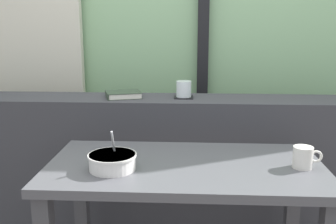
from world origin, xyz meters
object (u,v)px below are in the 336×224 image
(coaster_square, at_px, (184,97))
(closed_book, at_px, (123,94))
(juice_glass, at_px, (184,89))
(ceramic_mug, at_px, (303,157))
(breakfast_table, at_px, (185,193))
(soup_bowl, at_px, (112,162))

(coaster_square, xyz_separation_m, closed_book, (-0.33, -0.01, 0.01))
(juice_glass, relative_size, ceramic_mug, 0.75)
(breakfast_table, bearing_deg, coaster_square, 91.74)
(coaster_square, relative_size, ceramic_mug, 0.88)
(breakfast_table, xyz_separation_m, juice_glass, (-0.02, 0.58, 0.33))
(coaster_square, distance_m, soup_bowl, 0.72)
(ceramic_mug, bearing_deg, coaster_square, 128.39)
(closed_book, relative_size, soup_bowl, 1.17)
(ceramic_mug, bearing_deg, closed_book, 143.64)
(coaster_square, bearing_deg, juice_glass, 0.00)
(closed_book, distance_m, soup_bowl, 0.67)
(breakfast_table, bearing_deg, soup_bowl, -163.89)
(juice_glass, height_order, closed_book, juice_glass)
(breakfast_table, relative_size, closed_book, 5.07)
(closed_book, xyz_separation_m, ceramic_mug, (0.80, -0.59, -0.13))
(closed_book, bearing_deg, juice_glass, 1.66)
(coaster_square, height_order, juice_glass, juice_glass)
(breakfast_table, xyz_separation_m, ceramic_mug, (0.46, -0.02, 0.17))
(closed_book, distance_m, ceramic_mug, 1.00)
(coaster_square, height_order, soup_bowl, coaster_square)
(juice_glass, distance_m, closed_book, 0.33)
(coaster_square, xyz_separation_m, juice_glass, (0.00, 0.00, 0.04))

